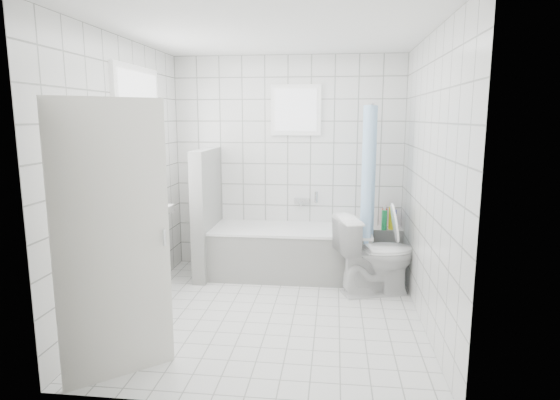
# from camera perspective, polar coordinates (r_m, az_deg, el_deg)

# --- Properties ---
(ground) EXTENTS (3.00, 3.00, 0.00)m
(ground) POSITION_cam_1_polar(r_m,az_deg,el_deg) (4.65, -1.01, -13.61)
(ground) COLOR white
(ground) RESTS_ON ground
(ceiling) EXTENTS (3.00, 3.00, 0.00)m
(ceiling) POSITION_cam_1_polar(r_m,az_deg,el_deg) (4.32, -1.12, 19.84)
(ceiling) COLOR white
(ceiling) RESTS_ON ground
(wall_back) EXTENTS (2.80, 0.02, 2.60)m
(wall_back) POSITION_cam_1_polar(r_m,az_deg,el_deg) (5.77, 0.95, 4.43)
(wall_back) COLOR white
(wall_back) RESTS_ON ground
(wall_front) EXTENTS (2.80, 0.02, 2.60)m
(wall_front) POSITION_cam_1_polar(r_m,az_deg,el_deg) (2.83, -5.15, -1.48)
(wall_front) COLOR white
(wall_front) RESTS_ON ground
(wall_left) EXTENTS (0.02, 3.00, 2.60)m
(wall_left) POSITION_cam_1_polar(r_m,az_deg,el_deg) (4.69, -18.28, 2.62)
(wall_left) COLOR white
(wall_left) RESTS_ON ground
(wall_right) EXTENTS (0.02, 3.00, 2.60)m
(wall_right) POSITION_cam_1_polar(r_m,az_deg,el_deg) (4.33, 17.62, 2.09)
(wall_right) COLOR white
(wall_right) RESTS_ON ground
(window_left) EXTENTS (0.01, 0.90, 1.40)m
(window_left) POSITION_cam_1_polar(r_m,az_deg,el_deg) (4.92, -16.52, 6.55)
(window_left) COLOR white
(window_left) RESTS_ON wall_left
(window_back) EXTENTS (0.50, 0.01, 0.50)m
(window_back) POSITION_cam_1_polar(r_m,az_deg,el_deg) (5.69, 1.94, 10.90)
(window_back) COLOR white
(window_back) RESTS_ON wall_back
(window_sill) EXTENTS (0.18, 1.02, 0.08)m
(window_sill) POSITION_cam_1_polar(r_m,az_deg,el_deg) (5.00, -15.63, -1.93)
(window_sill) COLOR white
(window_sill) RESTS_ON wall_left
(door) EXTENTS (0.63, 0.56, 2.00)m
(door) POSITION_cam_1_polar(r_m,az_deg,el_deg) (3.48, -19.64, -4.96)
(door) COLOR silver
(door) RESTS_ON ground
(bathtub) EXTENTS (1.87, 0.77, 0.58)m
(bathtub) POSITION_cam_1_polar(r_m,az_deg,el_deg) (5.59, 1.33, -6.31)
(bathtub) COLOR white
(bathtub) RESTS_ON ground
(partition_wall) EXTENTS (0.15, 0.85, 1.50)m
(partition_wall) POSITION_cam_1_polar(r_m,az_deg,el_deg) (5.61, -8.90, -1.54)
(partition_wall) COLOR white
(partition_wall) RESTS_ON ground
(tiled_ledge) EXTENTS (0.40, 0.24, 0.55)m
(tiled_ledge) POSITION_cam_1_polar(r_m,az_deg,el_deg) (5.86, 12.98, -5.97)
(tiled_ledge) COLOR white
(tiled_ledge) RESTS_ON ground
(toilet) EXTENTS (0.95, 0.72, 0.86)m
(toilet) POSITION_cam_1_polar(r_m,az_deg,el_deg) (5.10, 11.62, -6.52)
(toilet) COLOR white
(toilet) RESTS_ON ground
(curtain_rod) EXTENTS (0.02, 0.80, 0.02)m
(curtain_rod) POSITION_cam_1_polar(r_m,az_deg,el_deg) (5.33, 10.94, 11.32)
(curtain_rod) COLOR silver
(curtain_rod) RESTS_ON wall_back
(shower_curtain) EXTENTS (0.14, 0.48, 1.78)m
(shower_curtain) POSITION_cam_1_polar(r_m,az_deg,el_deg) (5.26, 10.72, 1.50)
(shower_curtain) COLOR #4F9FE9
(shower_curtain) RESTS_ON curtain_rod
(tub_faucet) EXTENTS (0.18, 0.06, 0.06)m
(tub_faucet) POSITION_cam_1_polar(r_m,az_deg,el_deg) (5.78, 2.65, -0.08)
(tub_faucet) COLOR silver
(tub_faucet) RESTS_ON wall_back
(sill_bottles) EXTENTS (0.18, 0.49, 0.31)m
(sill_bottles) POSITION_cam_1_polar(r_m,az_deg,el_deg) (4.77, -16.57, -0.56)
(sill_bottles) COLOR white
(sill_bottles) RESTS_ON window_sill
(ledge_bottles) EXTENTS (0.18, 0.18, 0.27)m
(ledge_bottles) POSITION_cam_1_polar(r_m,az_deg,el_deg) (5.73, 13.08, -2.25)
(ledge_bottles) COLOR #1721BE
(ledge_bottles) RESTS_ON tiled_ledge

